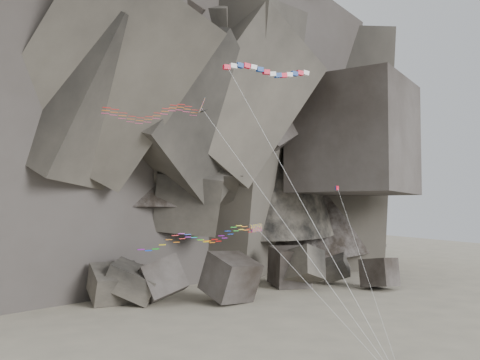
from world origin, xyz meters
name	(u,v)px	position (x,y,z in m)	size (l,w,h in m)	color
headland	(109,71)	(0.00, 70.00, 42.00)	(110.00, 70.00, 84.00)	#554F45
boulder_field	(236,280)	(11.79, 33.72, 2.48)	(49.24, 16.74, 8.18)	#47423F
delta_kite	(149,112)	(-11.59, 4.12, 22.91)	(18.05, 17.78, 23.08)	red
banner_kite	(269,73)	(0.82, 4.37, 27.84)	(9.65, 17.90, 26.94)	red
parafoil_kite	(197,237)	(-7.62, 2.58, 11.80)	(15.46, 15.87, 11.24)	yellow
pennant_kite	(346,213)	(4.95, -2.46, 13.89)	(3.88, 12.56, 14.82)	red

